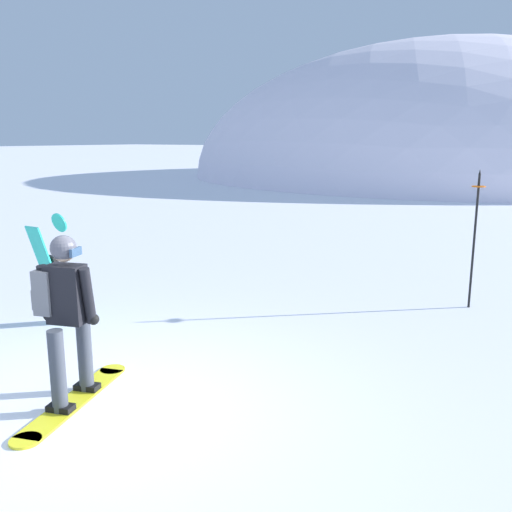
# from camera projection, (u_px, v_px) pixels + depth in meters

# --- Properties ---
(ground_plane) EXTENTS (300.00, 300.00, 0.00)m
(ground_plane) POSITION_uv_depth(u_px,v_px,m) (105.00, 411.00, 5.41)
(ground_plane) COLOR white
(ridge_peak_main) EXTENTS (33.08, 29.77, 17.37)m
(ridge_peak_main) POSITION_uv_depth(u_px,v_px,m) (436.00, 177.00, 37.01)
(ridge_peak_main) COLOR white
(ridge_peak_main) RESTS_ON ground
(snowboarder_main) EXTENTS (0.78, 1.76, 1.71)m
(snowboarder_main) POSITION_uv_depth(u_px,v_px,m) (66.00, 315.00, 5.42)
(snowboarder_main) COLOR yellow
(snowboarder_main) RESTS_ON ground
(spare_snowboard) EXTENTS (0.28, 0.51, 1.60)m
(spare_snowboard) POSITION_uv_depth(u_px,v_px,m) (51.00, 270.00, 7.72)
(spare_snowboard) COLOR #23B7A3
(spare_snowboard) RESTS_ON ground
(piste_marker_near) EXTENTS (0.20, 0.20, 2.16)m
(piste_marker_near) POSITION_uv_depth(u_px,v_px,m) (475.00, 231.00, 8.47)
(piste_marker_near) COLOR black
(piste_marker_near) RESTS_ON ground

